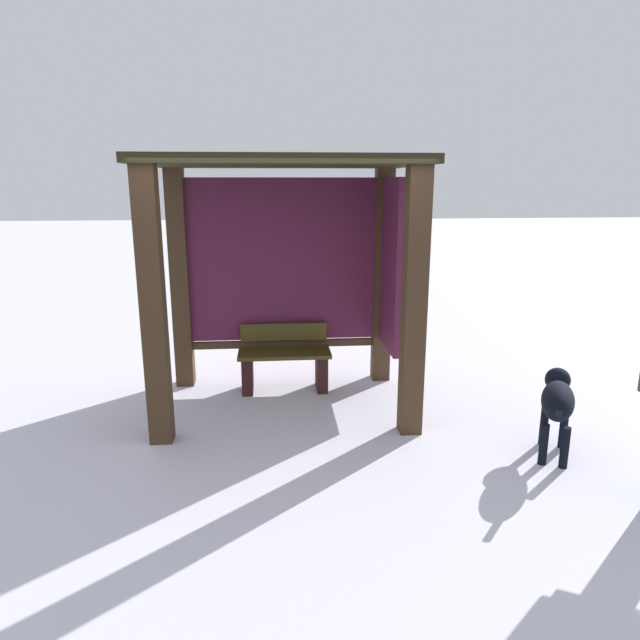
{
  "coord_description": "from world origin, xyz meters",
  "views": [
    {
      "loc": [
        -0.11,
        -5.56,
        2.32
      ],
      "look_at": [
        0.34,
        -0.23,
        0.98
      ],
      "focal_mm": 31.27,
      "sensor_mm": 36.0,
      "label": 1
    }
  ],
  "objects": [
    {
      "name": "bus_shelter",
      "position": [
        0.11,
        0.22,
        1.72
      ],
      "size": [
        2.63,
        1.8,
        2.55
      ],
      "color": "#412D1B",
      "rests_on": "ground"
    },
    {
      "name": "ground_plane",
      "position": [
        0.0,
        0.0,
        0.0
      ],
      "size": [
        60.0,
        60.0,
        0.0
      ],
      "primitive_type": "plane",
      "color": "silver"
    },
    {
      "name": "bench_left_inside",
      "position": [
        0.0,
        0.46,
        0.33
      ],
      "size": [
        1.04,
        0.41,
        0.74
      ],
      "color": "#423B16",
      "rests_on": "ground"
    },
    {
      "name": "dog",
      "position": [
        2.31,
        -1.28,
        0.48
      ],
      "size": [
        0.54,
        0.87,
        0.68
      ],
      "color": "black",
      "rests_on": "ground"
    }
  ]
}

